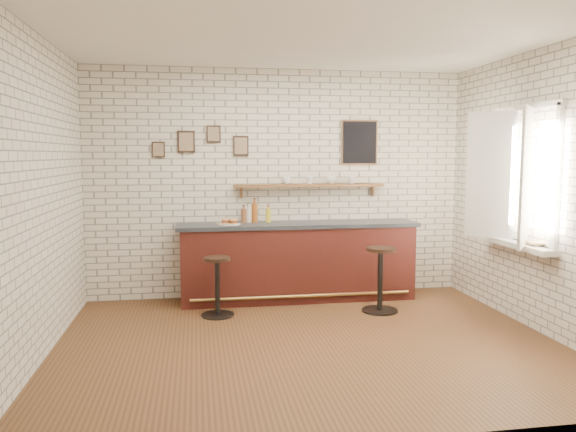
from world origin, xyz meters
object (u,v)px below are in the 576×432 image
sandwich_plate (229,224)px  condiment_bottle_yellow (268,215)px  bar_stool_right (380,277)px  book_upper (528,242)px  shelf_cup_b (310,180)px  bitters_bottle_amber (255,212)px  ciabatta_sandwich (230,221)px  bar_stool_left (217,285)px  shelf_cup_c (331,180)px  shelf_cup_d (352,180)px  shelf_cup_a (287,180)px  book_lower (527,244)px  bar_counter (298,261)px  bitters_bottle_white (249,214)px  bitters_bottle_brown (244,215)px

sandwich_plate → condiment_bottle_yellow: 0.55m
bar_stool_right → book_upper: bearing=-36.6°
shelf_cup_b → bitters_bottle_amber: bearing=128.1°
ciabatta_sandwich → bar_stool_left: size_ratio=0.29×
bar_stool_right → shelf_cup_b: 1.62m
shelf_cup_c → shelf_cup_d: bearing=-85.8°
shelf_cup_a → book_lower: bearing=-40.0°
ciabatta_sandwich → condiment_bottle_yellow: condiment_bottle_yellow is taller
sandwich_plate → bar_stool_right: bearing=-21.1°
condiment_bottle_yellow → shelf_cup_d: bearing=3.9°
shelf_cup_d → bitters_bottle_amber: bearing=-175.5°
shelf_cup_d → book_lower: 2.43m
shelf_cup_c → condiment_bottle_yellow: bearing=99.5°
bar_stool_right → ciabatta_sandwich: bearing=158.8°
bar_stool_right → shelf_cup_b: size_ratio=7.57×
bar_counter → bitters_bottle_amber: 0.85m
shelf_cup_a → shelf_cup_b: (0.31, 0.00, -0.00)m
sandwich_plate → shelf_cup_c: size_ratio=2.21×
bar_stool_right → bitters_bottle_amber: bearing=149.1°
condiment_bottle_yellow → book_upper: size_ratio=1.03×
condiment_bottle_yellow → bar_stool_right: (1.24, -0.85, -0.68)m
bitters_bottle_white → condiment_bottle_yellow: size_ratio=1.21×
shelf_cup_b → book_upper: 2.80m
sandwich_plate → ciabatta_sandwich: (0.01, -0.00, 0.04)m
ciabatta_sandwich → shelf_cup_d: bearing=8.6°
bitters_bottle_brown → bitters_bottle_white: size_ratio=0.89×
book_lower → book_upper: (0.00, -0.01, 0.02)m
shelf_cup_a → shelf_cup_b: 0.31m
bitters_bottle_brown → bar_stool_right: size_ratio=0.30×
bitters_bottle_amber → shelf_cup_c: (1.03, 0.08, 0.41)m
bitters_bottle_amber → shelf_cup_c: 1.11m
bar_stool_right → shelf_cup_d: shelf_cup_d is taller
bar_stool_right → book_upper: book_upper is taller
shelf_cup_c → book_lower: bearing=-134.0°
bar_counter → book_lower: bar_counter is taller
bar_counter → condiment_bottle_yellow: 0.71m
bitters_bottle_white → condiment_bottle_yellow: 0.26m
bitters_bottle_brown → bar_stool_left: bitters_bottle_brown is taller
bitters_bottle_white → shelf_cup_c: (1.11, 0.08, 0.43)m
bar_counter → shelf_cup_a: bearing=120.0°
sandwich_plate → shelf_cup_d: bearing=8.5°
bar_counter → shelf_cup_d: (0.77, 0.20, 1.04)m
bitters_bottle_white → ciabatta_sandwich: bearing=-146.4°
condiment_bottle_yellow → book_upper: bearing=-35.6°
bar_stool_left → shelf_cup_a: bearing=40.2°
bitters_bottle_amber → shelf_cup_a: (0.43, 0.08, 0.41)m
condiment_bottle_yellow → book_upper: condiment_bottle_yellow is taller
bar_stool_right → shelf_cup_a: (-0.99, 0.93, 1.13)m
bitters_bottle_brown → bar_stool_right: 1.91m
ciabatta_sandwich → bitters_bottle_white: bitters_bottle_white is taller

